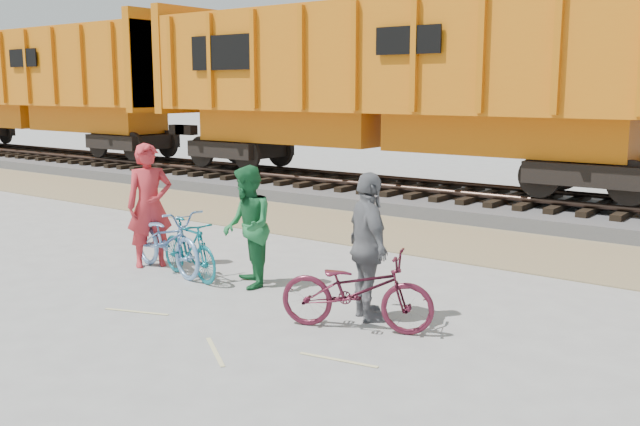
# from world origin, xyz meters

# --- Properties ---
(ground) EXTENTS (120.00, 120.00, 0.00)m
(ground) POSITION_xyz_m (0.00, 0.00, 0.00)
(ground) COLOR #9E9E99
(ground) RESTS_ON ground
(gravel_strip) EXTENTS (120.00, 3.00, 0.02)m
(gravel_strip) POSITION_xyz_m (0.00, 5.50, 0.01)
(gravel_strip) COLOR #92815A
(gravel_strip) RESTS_ON ground
(ballast_bed) EXTENTS (120.00, 4.00, 0.30)m
(ballast_bed) POSITION_xyz_m (0.00, 9.00, 0.15)
(ballast_bed) COLOR slate
(ballast_bed) RESTS_ON ground
(track) EXTENTS (120.00, 2.60, 0.24)m
(track) POSITION_xyz_m (0.00, 9.00, 0.47)
(track) COLOR black
(track) RESTS_ON ballast_bed
(hopper_car_left) EXTENTS (14.00, 3.13, 4.65)m
(hopper_car_left) POSITION_xyz_m (-18.26, 9.00, 3.01)
(hopper_car_left) COLOR black
(hopper_car_left) RESTS_ON track
(hopper_car_center) EXTENTS (14.00, 3.13, 4.65)m
(hopper_car_center) POSITION_xyz_m (-3.26, 9.00, 3.01)
(hopper_car_center) COLOR black
(hopper_car_center) RESTS_ON track
(bicycle_blue) EXTENTS (2.02, 1.08, 1.01)m
(bicycle_blue) POSITION_xyz_m (-2.23, 0.81, 0.50)
(bicycle_blue) COLOR #6F9ACE
(bicycle_blue) RESTS_ON ground
(bicycle_teal) EXTENTS (1.57, 0.77, 0.91)m
(bicycle_teal) POSITION_xyz_m (-1.67, 0.74, 0.45)
(bicycle_teal) COLOR #106570
(bicycle_teal) RESTS_ON ground
(bicycle_maroon) EXTENTS (1.93, 1.24, 0.96)m
(bicycle_maroon) POSITION_xyz_m (1.61, 0.32, 0.48)
(bicycle_maroon) COLOR #531728
(bicycle_maroon) RESTS_ON ground
(person_solo) EXTENTS (0.77, 0.86, 1.96)m
(person_solo) POSITION_xyz_m (-2.73, 0.91, 0.98)
(person_solo) COLOR #BA2930
(person_solo) RESTS_ON ground
(person_man) EXTENTS (1.07, 1.05, 1.74)m
(person_man) POSITION_xyz_m (-0.67, 0.94, 0.87)
(person_man) COLOR #1E6936
(person_man) RESTS_ON ground
(person_woman) EXTENTS (1.12, 1.00, 1.82)m
(person_woman) POSITION_xyz_m (1.51, 0.72, 0.91)
(person_woman) COLOR slate
(person_woman) RESTS_ON ground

